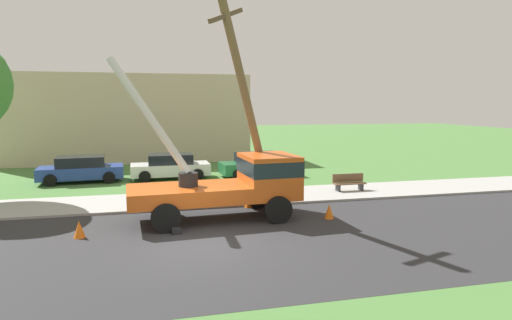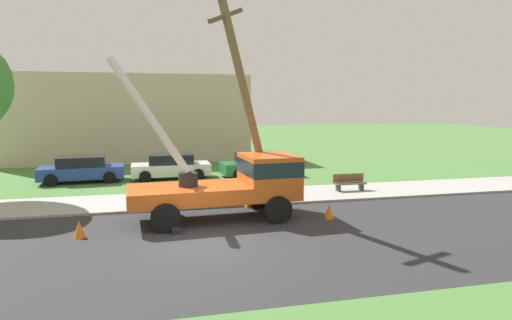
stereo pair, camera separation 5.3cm
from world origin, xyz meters
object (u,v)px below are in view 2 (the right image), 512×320
(utility_truck, at_px, (236,181))
(park_bench, at_px, (349,183))
(parked_sedan_white, at_px, (171,166))
(parked_sedan_blue, at_px, (82,169))
(traffic_cone_behind, at_px, (79,229))
(parked_sedan_green, at_px, (258,164))
(traffic_cone_curbside, at_px, (249,201))
(leaning_utility_pole, at_px, (247,102))
(traffic_cone_ahead, at_px, (329,211))

(utility_truck, xyz_separation_m, park_bench, (6.21, 3.30, -0.95))
(utility_truck, height_order, parked_sedan_white, utility_truck)
(park_bench, bearing_deg, parked_sedan_white, 143.96)
(utility_truck, distance_m, park_bench, 7.09)
(parked_sedan_blue, bearing_deg, utility_truck, -53.67)
(traffic_cone_behind, height_order, parked_sedan_blue, parked_sedan_blue)
(traffic_cone_behind, height_order, parked_sedan_white, parked_sedan_white)
(parked_sedan_green, bearing_deg, traffic_cone_curbside, -106.43)
(parked_sedan_green, distance_m, park_bench, 6.43)
(leaning_utility_pole, bearing_deg, parked_sedan_green, 73.41)
(traffic_cone_curbside, relative_size, parked_sedan_white, 0.13)
(traffic_cone_ahead, xyz_separation_m, traffic_cone_curbside, (-2.54, 2.40, 0.00))
(leaning_utility_pole, bearing_deg, traffic_cone_behind, -161.45)
(parked_sedan_green, height_order, park_bench, parked_sedan_green)
(utility_truck, relative_size, park_bench, 4.31)
(traffic_cone_behind, bearing_deg, parked_sedan_green, 50.49)
(leaning_utility_pole, distance_m, traffic_cone_curbside, 4.13)
(leaning_utility_pole, relative_size, traffic_cone_behind, 15.19)
(leaning_utility_pole, bearing_deg, park_bench, 24.76)
(leaning_utility_pole, distance_m, parked_sedan_white, 9.69)
(utility_truck, relative_size, leaning_utility_pole, 0.81)
(parked_sedan_green, bearing_deg, leaning_utility_pole, -106.59)
(traffic_cone_behind, relative_size, parked_sedan_white, 0.13)
(traffic_cone_curbside, bearing_deg, parked_sedan_blue, 134.13)
(traffic_cone_curbside, bearing_deg, parked_sedan_green, 73.57)
(traffic_cone_ahead, bearing_deg, traffic_cone_curbside, 136.69)
(parked_sedan_white, bearing_deg, traffic_cone_curbside, -70.09)
(traffic_cone_ahead, bearing_deg, parked_sedan_white, 117.71)
(utility_truck, bearing_deg, parked_sedan_white, 102.38)
(leaning_utility_pole, height_order, parked_sedan_green, leaning_utility_pole)
(leaning_utility_pole, xyz_separation_m, parked_sedan_white, (-2.62, 8.60, -3.63))
(traffic_cone_behind, relative_size, parked_sedan_green, 0.12)
(utility_truck, xyz_separation_m, traffic_cone_curbside, (0.82, 1.41, -1.13))
(leaning_utility_pole, distance_m, park_bench, 7.31)
(traffic_cone_curbside, xyz_separation_m, parked_sedan_white, (-2.86, 7.88, 0.43))
(parked_sedan_blue, distance_m, parked_sedan_white, 4.81)
(parked_sedan_white, bearing_deg, park_bench, -36.04)
(parked_sedan_green, bearing_deg, traffic_cone_behind, -129.51)
(traffic_cone_behind, xyz_separation_m, park_bench, (11.57, 4.59, 0.18))
(parked_sedan_green, bearing_deg, parked_sedan_blue, 177.40)
(traffic_cone_ahead, xyz_separation_m, parked_sedan_white, (-5.40, 10.28, 0.43))
(utility_truck, distance_m, traffic_cone_behind, 5.63)
(parked_sedan_white, bearing_deg, parked_sedan_blue, 179.77)
(traffic_cone_behind, bearing_deg, parked_sedan_white, 72.57)
(traffic_cone_behind, bearing_deg, traffic_cone_curbside, 23.65)
(parked_sedan_green, xyz_separation_m, park_bench, (3.19, -5.57, -0.25))
(leaning_utility_pole, xyz_separation_m, traffic_cone_curbside, (0.24, 0.71, -4.07))
(traffic_cone_curbside, bearing_deg, park_bench, 19.25)
(leaning_utility_pole, xyz_separation_m, traffic_cone_behind, (-5.95, -2.00, -4.07))
(traffic_cone_curbside, distance_m, parked_sedan_green, 7.79)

